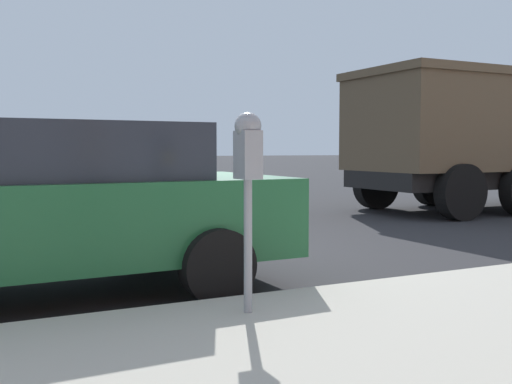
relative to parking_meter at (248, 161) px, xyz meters
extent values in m
plane|color=#2B2B2D|center=(2.68, -0.34, -1.22)|extent=(220.00, 220.00, 0.00)
cylinder|color=gray|center=(0.00, 0.00, -0.61)|extent=(0.06, 0.06, 0.95)
cube|color=gray|center=(0.00, 0.00, 0.04)|extent=(0.20, 0.14, 0.34)
sphere|color=gray|center=(0.00, 0.00, 0.24)|extent=(0.19, 0.19, 0.19)
cube|color=gold|center=(0.11, 0.00, 0.00)|extent=(0.01, 0.11, 0.12)
cube|color=black|center=(0.11, 0.00, 0.12)|extent=(0.01, 0.10, 0.08)
cube|color=#1E5B33|center=(1.72, 1.40, -0.54)|extent=(2.02, 4.80, 0.72)
cube|color=#232833|center=(1.72, 1.21, 0.06)|extent=(1.74, 2.70, 0.49)
cylinder|color=black|center=(0.80, -0.09, -0.90)|extent=(0.24, 0.65, 0.64)
cylinder|color=black|center=(2.71, -0.05, -0.90)|extent=(0.24, 0.65, 0.64)
cube|color=black|center=(5.57, -8.63, -0.52)|extent=(2.15, 6.59, 0.35)
cube|color=brown|center=(5.56, -7.38, 0.57)|extent=(2.50, 4.10, 1.84)
cube|color=brown|center=(5.56, -7.38, 1.57)|extent=(2.60, 4.20, 0.16)
cylinder|color=black|center=(6.80, -7.96, -0.70)|extent=(0.31, 1.04, 1.04)
cylinder|color=black|center=(6.79, -6.32, -0.70)|extent=(0.31, 1.04, 1.04)
cylinder|color=black|center=(4.32, -6.34, -0.70)|extent=(0.31, 1.04, 1.04)
camera|label=1|loc=(-3.81, 1.80, 0.08)|focal=42.00mm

